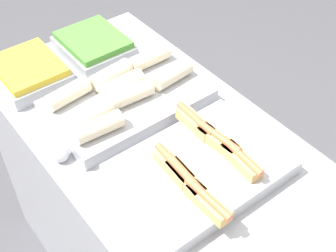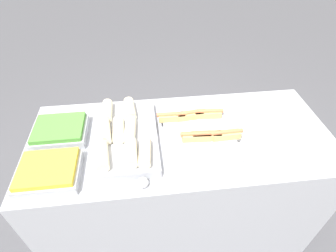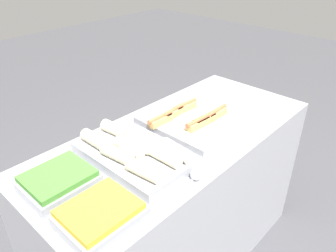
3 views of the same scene
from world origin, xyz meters
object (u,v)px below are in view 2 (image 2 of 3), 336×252
(serving_spoon_near, at_px, (140,183))
(tray_side_front, at_px, (49,172))
(tray_hotdogs, at_px, (198,130))
(tray_wraps, at_px, (124,136))
(tray_side_back, at_px, (60,131))

(serving_spoon_near, bearing_deg, tray_side_front, 166.13)
(tray_hotdogs, xyz_separation_m, tray_side_front, (-0.72, -0.20, 0.00))
(tray_hotdogs, height_order, serving_spoon_near, tray_hotdogs)
(tray_side_front, bearing_deg, tray_wraps, 29.46)
(tray_hotdogs, distance_m, serving_spoon_near, 0.43)
(tray_hotdogs, height_order, tray_side_front, tray_hotdogs)
(tray_side_front, relative_size, serving_spoon_near, 1.17)
(tray_side_back, xyz_separation_m, serving_spoon_near, (0.40, -0.37, -0.01))
(tray_wraps, height_order, tray_side_back, tray_wraps)
(tray_side_back, bearing_deg, tray_side_front, -90.00)
(tray_hotdogs, xyz_separation_m, serving_spoon_near, (-0.32, -0.30, -0.01))
(tray_hotdogs, bearing_deg, tray_wraps, -179.00)
(tray_side_back, relative_size, serving_spoon_near, 1.17)
(tray_hotdogs, relative_size, serving_spoon_near, 2.04)
(tray_wraps, relative_size, tray_side_back, 1.93)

